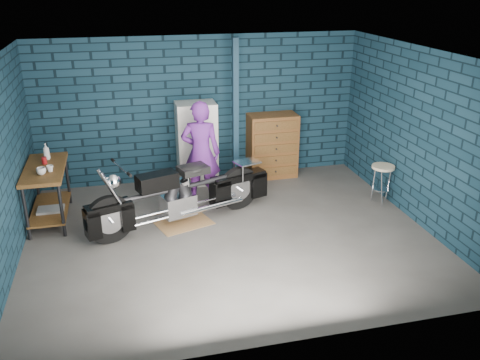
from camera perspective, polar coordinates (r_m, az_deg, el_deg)
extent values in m
plane|color=#53514E|center=(7.76, -1.17, -6.27)|extent=(6.00, 6.00, 0.00)
cube|color=#0F2734|center=(9.58, -4.49, 7.92)|extent=(6.00, 0.02, 2.70)
cube|color=#0F2734|center=(7.24, -25.12, 1.10)|extent=(0.02, 5.00, 2.70)
cube|color=#0F2734|center=(8.35, 19.35, 4.59)|extent=(0.02, 5.00, 2.70)
cube|color=silver|center=(6.90, -1.34, 13.87)|extent=(6.00, 5.00, 0.02)
cube|color=#12293A|center=(9.16, -0.50, 7.32)|extent=(0.10, 0.10, 2.70)
cube|color=brown|center=(8.60, -20.73, -1.49)|extent=(0.60, 1.40, 0.91)
cube|color=brown|center=(8.20, -6.39, -4.74)|extent=(0.99, 0.86, 0.01)
imported|color=#5A207A|center=(8.55, -4.42, 3.01)|extent=(0.74, 0.58, 1.80)
cube|color=gray|center=(8.62, -20.38, -3.77)|extent=(0.41, 0.29, 0.25)
cube|color=silver|center=(9.46, -4.87, 4.08)|extent=(0.72, 0.51, 1.54)
cube|color=brown|center=(9.82, 3.65, 3.85)|extent=(0.92, 0.51, 1.23)
imported|color=#C6B896|center=(8.13, -21.42, 0.94)|extent=(0.16, 0.16, 0.11)
imported|color=#C6B896|center=(8.20, -20.56, 1.21)|extent=(0.14, 0.14, 0.10)
cylinder|color=maroon|center=(8.58, -21.12, 2.06)|extent=(0.11, 0.11, 0.11)
imported|color=gray|center=(8.75, -20.93, 3.02)|extent=(0.12, 0.12, 0.27)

